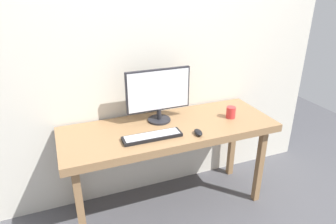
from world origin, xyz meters
name	(u,v)px	position (x,y,z in m)	size (l,w,h in m)	color
ground_plane	(169,204)	(0.00, 0.00, 0.00)	(6.00, 6.00, 0.00)	#4C4C51
wall_back	(153,22)	(0.00, 0.34, 1.50)	(3.16, 0.04, 3.00)	silver
desk	(169,134)	(0.00, 0.00, 0.70)	(1.66, 0.60, 0.77)	#936D47
monitor	(158,93)	(-0.04, 0.13, 1.00)	(0.51, 0.18, 0.42)	#232328
keyboard_primary	(152,136)	(-0.19, -0.13, 0.78)	(0.43, 0.12, 0.03)	black
mouse	(198,132)	(0.14, -0.20, 0.78)	(0.05, 0.10, 0.03)	black
coffee_mug	(231,112)	(0.52, -0.04, 0.81)	(0.07, 0.07, 0.09)	red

